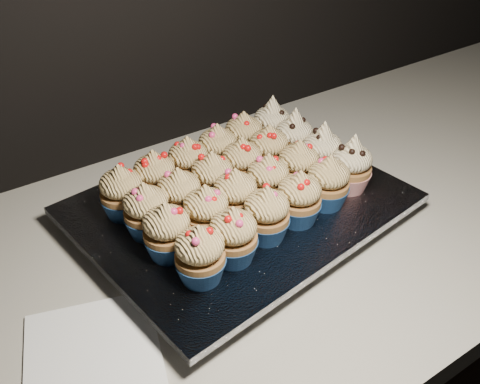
{
  "coord_description": "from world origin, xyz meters",
  "views": [
    {
      "loc": [
        -0.52,
        1.2,
        1.41
      ],
      "look_at": [
        -0.17,
        1.73,
        0.95
      ],
      "focal_mm": 40.0,
      "sensor_mm": 36.0,
      "label": 1
    }
  ],
  "objects": [
    {
      "name": "cupcake_0",
      "position": [
        -0.3,
        1.62,
        0.97
      ],
      "size": [
        0.06,
        0.06,
        0.08
      ],
      "color": "navy",
      "rests_on": "foil_lining"
    },
    {
      "name": "cupcake_10",
      "position": [
        -0.08,
        1.71,
        0.97
      ],
      "size": [
        0.06,
        0.06,
        0.08
      ],
      "color": "navy",
      "rests_on": "foil_lining"
    },
    {
      "name": "cupcake_3",
      "position": [
        -0.13,
        1.65,
        0.97
      ],
      "size": [
        0.06,
        0.06,
        0.08
      ],
      "color": "navy",
      "rests_on": "foil_lining"
    },
    {
      "name": "cupcake_22",
      "position": [
        -0.09,
        1.83,
        0.97
      ],
      "size": [
        0.06,
        0.06,
        0.08
      ],
      "color": "navy",
      "rests_on": "foil_lining"
    },
    {
      "name": "cupcake_4",
      "position": [
        -0.07,
        1.65,
        0.97
      ],
      "size": [
        0.06,
        0.06,
        0.08
      ],
      "color": "navy",
      "rests_on": "foil_lining"
    },
    {
      "name": "cabinet",
      "position": [
        0.0,
        1.7,
        0.43
      ],
      "size": [
        2.4,
        0.6,
        0.86
      ],
      "primitive_type": "cube",
      "color": "black",
      "rests_on": "ground"
    },
    {
      "name": "cupcake_12",
      "position": [
        -0.31,
        1.74,
        0.97
      ],
      "size": [
        0.06,
        0.06,
        0.08
      ],
      "color": "navy",
      "rests_on": "foil_lining"
    },
    {
      "name": "cupcake_20",
      "position": [
        -0.21,
        1.81,
        0.97
      ],
      "size": [
        0.06,
        0.06,
        0.08
      ],
      "color": "navy",
      "rests_on": "foil_lining"
    },
    {
      "name": "cupcake_9",
      "position": [
        -0.14,
        1.7,
        0.97
      ],
      "size": [
        0.06,
        0.06,
        0.08
      ],
      "color": "navy",
      "rests_on": "foil_lining"
    },
    {
      "name": "cupcake_18",
      "position": [
        -0.32,
        1.79,
        0.97
      ],
      "size": [
        0.06,
        0.06,
        0.08
      ],
      "color": "navy",
      "rests_on": "foil_lining"
    },
    {
      "name": "cupcake_17",
      "position": [
        -0.03,
        1.78,
        0.97
      ],
      "size": [
        0.06,
        0.06,
        0.1
      ],
      "color": "#A31618",
      "rests_on": "foil_lining"
    },
    {
      "name": "cupcake_1",
      "position": [
        -0.25,
        1.63,
        0.97
      ],
      "size": [
        0.06,
        0.06,
        0.08
      ],
      "color": "navy",
      "rests_on": "foil_lining"
    },
    {
      "name": "foil_lining",
      "position": [
        -0.17,
        1.73,
        0.93
      ],
      "size": [
        0.49,
        0.41,
        0.01
      ],
      "primitive_type": "cube",
      "rotation": [
        0.0,
        0.0,
        0.13
      ],
      "color": "silver",
      "rests_on": "baking_tray"
    },
    {
      "name": "cupcake_19",
      "position": [
        -0.27,
        1.8,
        0.97
      ],
      "size": [
        0.06,
        0.06,
        0.08
      ],
      "color": "navy",
      "rests_on": "foil_lining"
    },
    {
      "name": "cupcake_14",
      "position": [
        -0.2,
        1.75,
        0.97
      ],
      "size": [
        0.06,
        0.06,
        0.08
      ],
      "color": "navy",
      "rests_on": "foil_lining"
    },
    {
      "name": "baking_tray",
      "position": [
        -0.17,
        1.73,
        0.91
      ],
      "size": [
        0.46,
        0.37,
        0.02
      ],
      "primitive_type": "cube",
      "rotation": [
        0.0,
        0.0,
        0.13
      ],
      "color": "black",
      "rests_on": "worktop"
    },
    {
      "name": "cupcake_11",
      "position": [
        -0.02,
        1.72,
        0.97
      ],
      "size": [
        0.06,
        0.06,
        0.1
      ],
      "color": "#A31618",
      "rests_on": "foil_lining"
    },
    {
      "name": "cupcake_23",
      "position": [
        -0.03,
        1.83,
        0.97
      ],
      "size": [
        0.06,
        0.06,
        0.1
      ],
      "color": "#A31618",
      "rests_on": "foil_lining"
    },
    {
      "name": "napkin",
      "position": [
        -0.45,
        1.62,
        0.9
      ],
      "size": [
        0.19,
        0.19,
        0.0
      ],
      "primitive_type": "cube",
      "rotation": [
        0.0,
        0.0,
        -0.3
      ],
      "color": "white",
      "rests_on": "worktop"
    },
    {
      "name": "cupcake_7",
      "position": [
        -0.25,
        1.69,
        0.97
      ],
      "size": [
        0.06,
        0.06,
        0.08
      ],
      "color": "navy",
      "rests_on": "foil_lining"
    },
    {
      "name": "cupcake_8",
      "position": [
        -0.2,
        1.7,
        0.97
      ],
      "size": [
        0.06,
        0.06,
        0.08
      ],
      "color": "navy",
      "rests_on": "foil_lining"
    },
    {
      "name": "cupcake_21",
      "position": [
        -0.15,
        1.82,
        0.97
      ],
      "size": [
        0.06,
        0.06,
        0.08
      ],
      "color": "navy",
      "rests_on": "foil_lining"
    },
    {
      "name": "cupcake_13",
      "position": [
        -0.26,
        1.74,
        0.97
      ],
      "size": [
        0.06,
        0.06,
        0.08
      ],
      "color": "navy",
      "rests_on": "foil_lining"
    },
    {
      "name": "cupcake_6",
      "position": [
        -0.31,
        1.68,
        0.97
      ],
      "size": [
        0.06,
        0.06,
        0.08
      ],
      "color": "navy",
      "rests_on": "foil_lining"
    },
    {
      "name": "worktop",
      "position": [
        0.0,
        1.7,
        0.88
      ],
      "size": [
        2.44,
        0.64,
        0.04
      ],
      "primitive_type": "cube",
      "color": "beige",
      "rests_on": "cabinet"
    },
    {
      "name": "cupcake_16",
      "position": [
        -0.09,
        1.77,
        0.97
      ],
      "size": [
        0.06,
        0.06,
        0.08
      ],
      "color": "navy",
      "rests_on": "foil_lining"
    },
    {
      "name": "cupcake_15",
      "position": [
        -0.14,
        1.76,
        0.97
      ],
      "size": [
        0.06,
        0.06,
        0.08
      ],
      "color": "navy",
      "rests_on": "foil_lining"
    },
    {
      "name": "cupcake_2",
      "position": [
        -0.19,
        1.64,
        0.97
      ],
      "size": [
        0.06,
        0.06,
        0.08
      ],
      "color": "navy",
      "rests_on": "foil_lining"
    },
    {
      "name": "cupcake_5",
      "position": [
        -0.01,
        1.66,
        0.97
      ],
      "size": [
        0.06,
        0.06,
        0.1
      ],
      "color": "#A31618",
      "rests_on": "foil_lining"
    }
  ]
}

